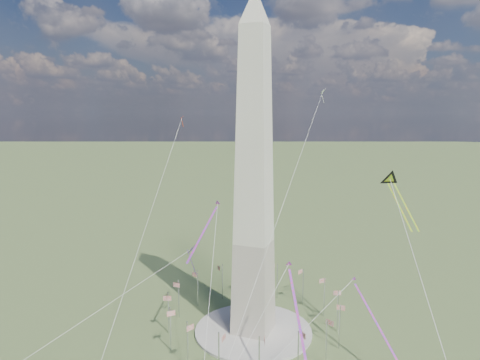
% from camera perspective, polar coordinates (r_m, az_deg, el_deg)
% --- Properties ---
extents(ground, '(2000.00, 2000.00, 0.00)m').
position_cam_1_polar(ground, '(140.04, 1.79, -19.56)').
color(ground, '#41562B').
rests_on(ground, ground).
extents(plaza, '(36.00, 36.00, 0.80)m').
position_cam_1_polar(plaza, '(139.85, 1.79, -19.42)').
color(plaza, '#AAA89B').
rests_on(plaza, ground).
extents(washington_monument, '(15.56, 15.56, 100.00)m').
position_cam_1_polar(washington_monument, '(124.49, 1.89, 0.22)').
color(washington_monument, '#AE9F92').
rests_on(washington_monument, plaza).
extents(flagpole_ring, '(54.40, 54.40, 13.00)m').
position_cam_1_polar(flagpole_ring, '(136.71, 1.80, -16.89)').
color(flagpole_ring, silver).
rests_on(flagpole_ring, ground).
extents(kite_delta_black, '(11.82, 16.98, 14.25)m').
position_cam_1_polar(kite_delta_black, '(130.05, 19.56, -0.31)').
color(kite_delta_black, black).
rests_on(kite_delta_black, ground).
extents(kite_diamond_purple, '(2.11, 3.36, 10.48)m').
position_cam_1_polar(kite_diamond_purple, '(141.05, -6.48, -9.54)').
color(kite_diamond_purple, '#451D83').
rests_on(kite_diamond_purple, ground).
extents(kite_streamer_left, '(11.11, 21.58, 15.94)m').
position_cam_1_polar(kite_streamer_left, '(106.31, 7.28, -15.18)').
color(kite_streamer_left, '#FF2847').
rests_on(kite_streamer_left, ground).
extents(kite_streamer_mid, '(1.86, 19.72, 13.54)m').
position_cam_1_polar(kite_streamer_mid, '(124.05, -4.37, -5.83)').
color(kite_streamer_mid, '#FF2847').
rests_on(kite_streamer_mid, ground).
extents(kite_streamer_right, '(16.36, 19.65, 16.61)m').
position_cam_1_polar(kite_streamer_right, '(125.46, 16.87, -16.14)').
color(kite_streamer_right, '#FF2847').
rests_on(kite_streamer_right, ground).
extents(kite_small_red, '(1.52, 1.60, 4.51)m').
position_cam_1_polar(kite_small_red, '(176.59, -7.73, 8.09)').
color(kite_small_red, '#F43C1C').
rests_on(kite_small_red, ground).
extents(kite_small_white, '(1.65, 2.42, 5.09)m').
position_cam_1_polar(kite_small_white, '(165.45, 10.99, 11.33)').
color(kite_small_white, silver).
rests_on(kite_small_white, ground).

